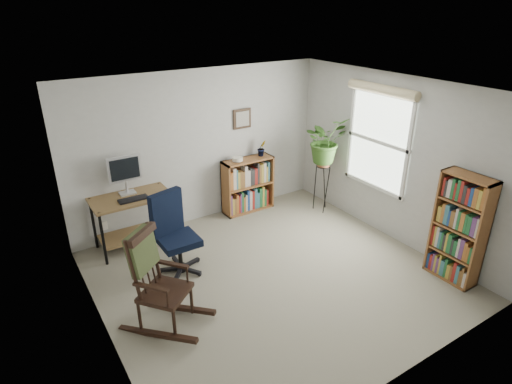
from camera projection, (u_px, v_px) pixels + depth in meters
floor at (272, 276)px, 5.59m from camera, size 4.20×4.00×0.00m
ceiling at (276, 91)px, 4.61m from camera, size 4.20×4.00×0.00m
wall_back at (200, 148)px, 6.64m from camera, size 4.20×0.00×2.40m
wall_front at (411, 275)px, 3.57m from camera, size 4.20×0.00×2.40m
wall_left at (93, 241)px, 4.07m from camera, size 0.00×4.00×2.40m
wall_right at (394, 160)px, 6.14m from camera, size 0.00×4.00×2.40m
window at (378, 142)px, 6.27m from camera, size 0.12×1.20×1.50m
desk at (134, 222)px, 6.12m from camera, size 1.09×0.60×0.79m
monitor at (125, 175)px, 5.95m from camera, size 0.46×0.16×0.56m
keyboard at (133, 199)px, 5.86m from camera, size 0.40×0.15×0.02m
office_chair at (178, 235)px, 5.47m from camera, size 0.74×0.74×1.11m
rocking_chair at (164, 280)px, 4.53m from camera, size 1.09×1.15×1.16m
low_bookshelf at (248, 185)px, 7.17m from camera, size 0.87×0.29×0.92m
tall_bookshelf at (459, 229)px, 5.28m from camera, size 0.27×0.62×1.42m
plant_stand at (322, 185)px, 7.17m from camera, size 0.27×0.27×0.94m
spider_plant at (327, 118)px, 6.71m from camera, size 1.69×1.88×1.46m
potted_plant_small at (262, 153)px, 7.11m from camera, size 0.13×0.24×0.11m
framed_picture at (242, 119)px, 6.84m from camera, size 0.32×0.04×0.32m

